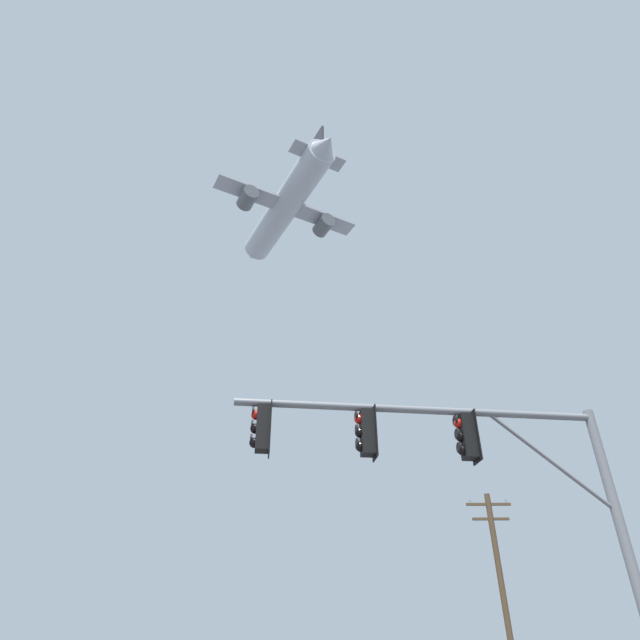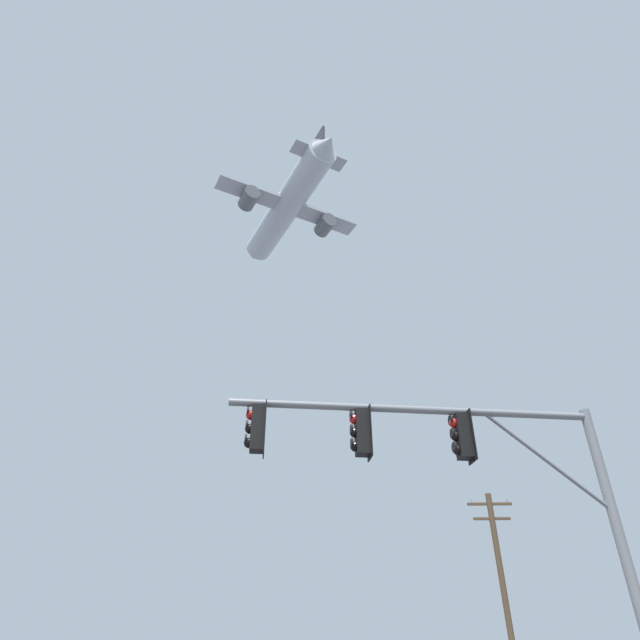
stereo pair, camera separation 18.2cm
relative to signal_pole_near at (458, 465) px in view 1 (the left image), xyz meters
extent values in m
cylinder|color=slate|center=(3.01, 0.41, -1.66)|extent=(0.20, 0.20, 5.82)
cylinder|color=slate|center=(-0.69, -0.09, 1.10)|extent=(7.41, 1.15, 0.15)
cylinder|color=slate|center=(1.90, 0.26, 0.15)|extent=(2.28, 0.39, 1.95)
cube|color=black|center=(-3.79, -0.51, 0.57)|extent=(0.30, 0.35, 0.90)
cylinder|color=black|center=(-3.79, -0.51, 1.08)|extent=(0.05, 0.05, 0.12)
cube|color=black|center=(-3.65, -0.49, 0.57)|extent=(0.09, 0.46, 1.04)
sphere|color=red|center=(-3.93, -0.53, 0.84)|extent=(0.20, 0.20, 0.20)
cylinder|color=black|center=(-4.00, -0.54, 0.90)|extent=(0.07, 0.21, 0.21)
sphere|color=black|center=(-3.93, -0.53, 0.56)|extent=(0.20, 0.20, 0.20)
cylinder|color=black|center=(-4.00, -0.54, 0.62)|extent=(0.07, 0.21, 0.21)
sphere|color=black|center=(-3.93, -0.53, 0.28)|extent=(0.20, 0.20, 0.20)
cylinder|color=black|center=(-4.00, -0.54, 0.34)|extent=(0.07, 0.21, 0.21)
cube|color=black|center=(-1.76, -0.24, 0.57)|extent=(0.30, 0.35, 0.90)
cylinder|color=black|center=(-1.76, -0.24, 1.08)|extent=(0.05, 0.05, 0.12)
cube|color=black|center=(-1.62, -0.22, 0.57)|extent=(0.09, 0.46, 1.04)
sphere|color=red|center=(-1.90, -0.26, 0.84)|extent=(0.20, 0.20, 0.20)
cylinder|color=black|center=(-1.97, -0.27, 0.90)|extent=(0.07, 0.21, 0.21)
sphere|color=black|center=(-1.90, -0.26, 0.56)|extent=(0.20, 0.20, 0.20)
cylinder|color=black|center=(-1.97, -0.27, 0.62)|extent=(0.07, 0.21, 0.21)
sphere|color=black|center=(-1.90, -0.26, 0.28)|extent=(0.20, 0.20, 0.20)
cylinder|color=black|center=(-1.97, -0.27, 0.34)|extent=(0.07, 0.21, 0.21)
cube|color=black|center=(0.27, 0.04, 0.57)|extent=(0.30, 0.35, 0.90)
cylinder|color=black|center=(0.27, 0.04, 1.08)|extent=(0.05, 0.05, 0.12)
cube|color=black|center=(0.41, 0.06, 0.57)|extent=(0.09, 0.46, 1.04)
sphere|color=red|center=(0.13, 0.02, 0.84)|extent=(0.20, 0.20, 0.20)
cylinder|color=black|center=(0.07, 0.01, 0.90)|extent=(0.07, 0.21, 0.21)
sphere|color=black|center=(0.13, 0.02, 0.56)|extent=(0.20, 0.20, 0.20)
cylinder|color=black|center=(0.07, 0.01, 0.62)|extent=(0.07, 0.21, 0.21)
sphere|color=black|center=(0.13, 0.02, 0.28)|extent=(0.20, 0.20, 0.20)
cylinder|color=black|center=(0.07, 0.01, 0.34)|extent=(0.07, 0.21, 0.21)
cylinder|color=brown|center=(5.43, 17.12, -0.55)|extent=(0.28, 0.28, 8.04)
cube|color=brown|center=(5.43, 17.12, 2.97)|extent=(2.20, 0.12, 0.12)
cube|color=brown|center=(5.43, 17.12, 2.27)|extent=(1.80, 0.12, 0.12)
cylinder|color=gray|center=(4.53, 17.12, 3.09)|extent=(0.10, 0.10, 0.18)
cylinder|color=gray|center=(6.33, 17.12, 3.09)|extent=(0.10, 0.10, 0.18)
cylinder|color=#B7BCC6|center=(-6.85, 30.24, 36.13)|extent=(10.40, 15.63, 2.89)
cone|color=#B7BCC6|center=(-11.22, 38.15, 36.13)|extent=(3.37, 3.07, 2.75)
cone|color=#B7BCC6|center=(-2.53, 22.41, 36.13)|extent=(3.02, 2.77, 2.46)
cube|color=#A8ADB7|center=(-6.64, 29.85, 35.70)|extent=(14.40, 9.17, 0.33)
cylinder|color=#595B60|center=(-10.40, 27.77, 34.83)|extent=(2.47, 2.68, 1.63)
cylinder|color=#595B60|center=(-2.87, 31.93, 34.83)|extent=(2.47, 2.68, 1.63)
cube|color=#333338|center=(-3.44, 24.07, 37.76)|extent=(1.41, 2.32, 3.43)
cube|color=#A8ADB7|center=(-3.36, 23.92, 36.40)|extent=(5.53, 4.05, 0.18)
camera|label=1|loc=(-2.51, -10.24, -2.97)|focal=29.52mm
camera|label=2|loc=(-2.33, -10.23, -2.97)|focal=29.52mm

